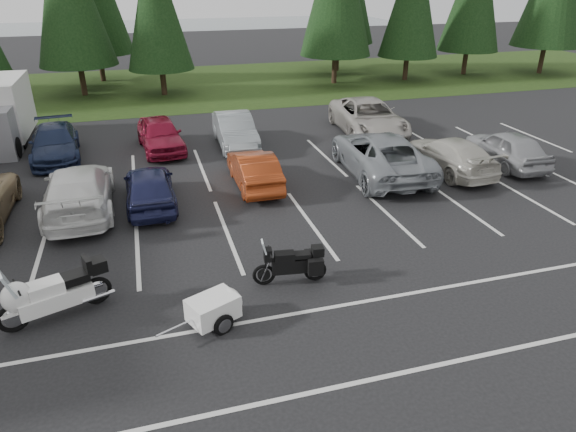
# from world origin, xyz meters

# --- Properties ---
(ground) EXTENTS (120.00, 120.00, 0.00)m
(ground) POSITION_xyz_m (0.00, 0.00, 0.00)
(ground) COLOR black
(ground) RESTS_ON ground
(grass_strip) EXTENTS (80.00, 16.00, 0.01)m
(grass_strip) POSITION_xyz_m (0.00, 24.00, 0.01)
(grass_strip) COLOR #1C3310
(grass_strip) RESTS_ON ground
(lake_water) EXTENTS (70.00, 50.00, 0.02)m
(lake_water) POSITION_xyz_m (4.00, 55.00, 0.00)
(lake_water) COLOR slate
(lake_water) RESTS_ON ground
(stall_markings) EXTENTS (32.00, 16.00, 0.01)m
(stall_markings) POSITION_xyz_m (0.00, 2.00, 0.00)
(stall_markings) COLOR silver
(stall_markings) RESTS_ON ground
(conifer_5) EXTENTS (4.14, 4.14, 9.63)m
(conifer_5) POSITION_xyz_m (0.00, 21.60, 5.63)
(conifer_5) COLOR #332316
(conifer_5) RESTS_ON ground
(car_near_3) EXTENTS (2.26, 5.36, 1.54)m
(car_near_3) POSITION_xyz_m (-3.92, 4.02, 0.77)
(car_near_3) COLOR silver
(car_near_3) RESTS_ON ground
(car_near_4) EXTENTS (1.67, 4.10, 1.39)m
(car_near_4) POSITION_xyz_m (-1.64, 3.84, 0.70)
(car_near_4) COLOR #1C1F47
(car_near_4) RESTS_ON ground
(car_near_5) EXTENTS (1.41, 4.02, 1.32)m
(car_near_5) POSITION_xyz_m (2.17, 4.58, 0.66)
(car_near_5) COLOR #9B3513
(car_near_5) RESTS_ON ground
(car_near_6) EXTENTS (3.26, 6.20, 1.66)m
(car_near_6) POSITION_xyz_m (7.25, 4.46, 0.83)
(car_near_6) COLOR gray
(car_near_6) RESTS_ON ground
(car_near_7) EXTENTS (2.26, 4.83, 1.36)m
(car_near_7) POSITION_xyz_m (10.02, 3.98, 0.68)
(car_near_7) COLOR beige
(car_near_7) RESTS_ON ground
(car_near_8) EXTENTS (1.92, 4.35, 1.46)m
(car_near_8) POSITION_xyz_m (12.74, 3.98, 0.73)
(car_near_8) COLOR #9C9DA1
(car_near_8) RESTS_ON ground
(car_far_1) EXTENTS (2.33, 4.87, 1.37)m
(car_far_1) POSITION_xyz_m (-5.32, 10.04, 0.68)
(car_far_1) COLOR #1A2442
(car_far_1) RESTS_ON ground
(car_far_2) EXTENTS (2.15, 4.46, 1.47)m
(car_far_2) POSITION_xyz_m (-0.92, 9.93, 0.73)
(car_far_2) COLOR maroon
(car_far_2) RESTS_ON ground
(car_far_3) EXTENTS (1.66, 4.52, 1.48)m
(car_far_3) POSITION_xyz_m (2.41, 9.56, 0.74)
(car_far_3) COLOR gray
(car_far_3) RESTS_ON ground
(car_far_4) EXTENTS (3.27, 6.15, 1.65)m
(car_far_4) POSITION_xyz_m (9.09, 9.70, 0.82)
(car_far_4) COLOR #B0AAA1
(car_far_4) RESTS_ON ground
(touring_motorcycle) EXTENTS (2.96, 1.79, 1.57)m
(touring_motorcycle) POSITION_xyz_m (-4.02, -2.05, 0.78)
(touring_motorcycle) COLOR white
(touring_motorcycle) RESTS_ON ground
(cargo_trailer) EXTENTS (1.80, 1.46, 0.73)m
(cargo_trailer) POSITION_xyz_m (-0.58, -3.35, 0.36)
(cargo_trailer) COLOR white
(cargo_trailer) RESTS_ON ground
(adventure_motorcycle) EXTENTS (2.21, 1.01, 1.30)m
(adventure_motorcycle) POSITION_xyz_m (1.59, -2.16, 0.65)
(adventure_motorcycle) COLOR black
(adventure_motorcycle) RESTS_ON ground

